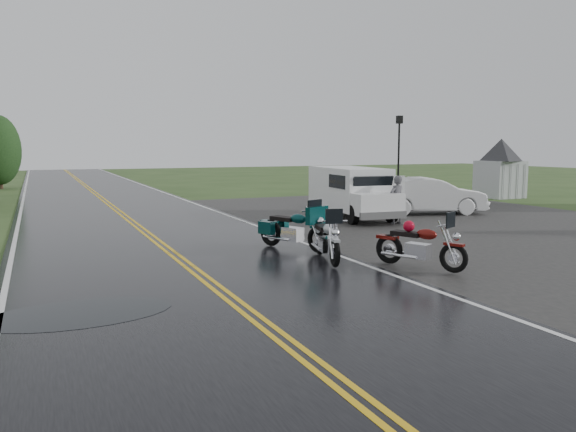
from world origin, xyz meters
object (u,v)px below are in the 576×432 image
object	(u,v)px
visitor_center	(501,153)
motorcycle_red	(454,246)
motorcycle_silver	(335,242)
van_white	(353,197)
motorcycle_teal	(319,229)
lamp_post_far_right	(399,156)
sedan_white	(429,196)
person_at_van	(396,201)

from	to	relation	value
visitor_center	motorcycle_red	distance (m)	20.38
motorcycle_silver	van_white	distance (m)	7.39
motorcycle_teal	lamp_post_far_right	distance (m)	17.37
motorcycle_red	lamp_post_far_right	world-z (taller)	lamp_post_far_right
visitor_center	van_white	size ratio (longest dim) A/B	3.12
visitor_center	motorcycle_red	world-z (taller)	visitor_center
motorcycle_red	lamp_post_far_right	bearing A→B (deg)	33.98
motorcycle_red	sedan_white	bearing A→B (deg)	30.01
visitor_center	motorcycle_silver	bearing A→B (deg)	-144.38
person_at_van	sedan_white	xyz separation A→B (m)	(3.02, 1.99, -0.12)
motorcycle_teal	lamp_post_far_right	bearing A→B (deg)	24.85
motorcycle_teal	van_white	xyz separation A→B (m)	(3.68, 4.47, 0.31)
motorcycle_red	person_at_van	size ratio (longest dim) A/B	1.28
motorcycle_teal	motorcycle_silver	size ratio (longest dim) A/B	1.06
motorcycle_teal	person_at_van	distance (m)	6.48
person_at_van	motorcycle_teal	bearing A→B (deg)	24.05
visitor_center	lamp_post_far_right	world-z (taller)	visitor_center
visitor_center	van_white	xyz separation A→B (m)	(-12.90, -6.06, -1.39)
visitor_center	motorcycle_red	size ratio (longest dim) A/B	7.21
van_white	sedan_white	world-z (taller)	van_white
motorcycle_teal	person_at_van	xyz separation A→B (m)	(5.15, 3.92, 0.17)
visitor_center	motorcycle_silver	size ratio (longest dim) A/B	7.19
person_at_van	sedan_white	world-z (taller)	person_at_van
visitor_center	motorcycle_teal	bearing A→B (deg)	-147.56
visitor_center	motorcycle_teal	xyz separation A→B (m)	(-16.58, -10.54, -1.70)
van_white	person_at_van	size ratio (longest dim) A/B	2.96
motorcycle_red	motorcycle_silver	distance (m)	2.60
motorcycle_red	van_white	bearing A→B (deg)	50.72
lamp_post_far_right	motorcycle_teal	bearing A→B (deg)	-131.88
person_at_van	sedan_white	distance (m)	3.62
motorcycle_red	van_white	world-z (taller)	van_white
van_white	motorcycle_silver	bearing A→B (deg)	-118.62
van_white	person_at_van	world-z (taller)	van_white
visitor_center	sedan_white	bearing A→B (deg)	-151.18
sedan_white	van_white	bearing A→B (deg)	124.73
motorcycle_teal	sedan_white	size ratio (longest dim) A/B	0.52
visitor_center	sedan_white	world-z (taller)	visitor_center
motorcycle_red	motorcycle_teal	distance (m)	3.61
person_at_van	motorcycle_red	bearing A→B (deg)	50.59
lamp_post_far_right	motorcycle_silver	bearing A→B (deg)	-129.51
motorcycle_teal	motorcycle_silver	bearing A→B (deg)	-128.00
motorcycle_silver	person_at_van	xyz separation A→B (m)	(5.58, 5.58, 0.21)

